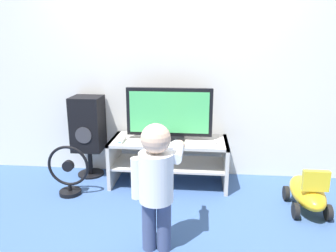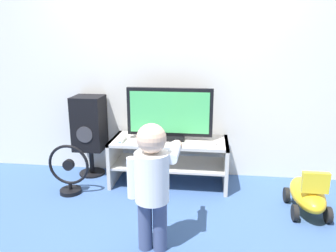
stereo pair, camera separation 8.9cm
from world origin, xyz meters
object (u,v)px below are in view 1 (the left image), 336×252
television (169,114)px  floor_fan (69,173)px  child (157,178)px  ride_on_toy (307,193)px  remote_primary (215,142)px  remote_secondary (176,142)px  speaker_tower (88,125)px  game_console (122,140)px

television → floor_fan: bearing=-158.1°
child → ride_on_toy: child is taller
child → remote_primary: bearing=66.9°
remote_primary → remote_secondary: same height
television → remote_primary: television is taller
television → remote_primary: bearing=-12.9°
remote_secondary → speaker_tower: (-0.98, 0.23, 0.08)m
remote_primary → television: bearing=167.1°
game_console → remote_primary: bearing=2.2°
child → remote_secondary: bearing=87.1°
game_console → speaker_tower: speaker_tower is taller
remote_primary → ride_on_toy: bearing=-23.7°
ride_on_toy → floor_fan: bearing=177.9°
ride_on_toy → remote_primary: bearing=156.3°
game_console → television: bearing=17.1°
game_console → remote_primary: (0.94, 0.04, -0.01)m
child → floor_fan: size_ratio=1.88×
game_console → ride_on_toy: 1.81m
floor_fan → remote_primary: bearing=10.9°
remote_secondary → ride_on_toy: remote_secondary is taller
remote_secondary → speaker_tower: speaker_tower is taller
remote_primary → floor_fan: 1.47m
ride_on_toy → remote_secondary: bearing=164.1°
game_console → ride_on_toy: bearing=-10.4°
game_console → remote_primary: size_ratio=1.35×
remote_primary → game_console: bearing=-177.8°
remote_secondary → ride_on_toy: bearing=-15.9°
child → floor_fan: child is taller
remote_secondary → speaker_tower: bearing=166.6°
game_console → child: (0.49, -1.01, 0.05)m
remote_primary → floor_fan: (-1.42, -0.27, -0.27)m
game_console → child: child is taller
television → speaker_tower: 0.93m
remote_primary → ride_on_toy: size_ratio=0.22×
speaker_tower → remote_primary: bearing=-9.0°
game_console → child: size_ratio=0.19×
game_console → floor_fan: bearing=-153.7°
television → child: television is taller
speaker_tower → floor_fan: speaker_tower is taller
child → floor_fan: (-0.98, 0.77, -0.33)m
floor_fan → speaker_tower: bearing=84.7°
television → ride_on_toy: 1.48m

